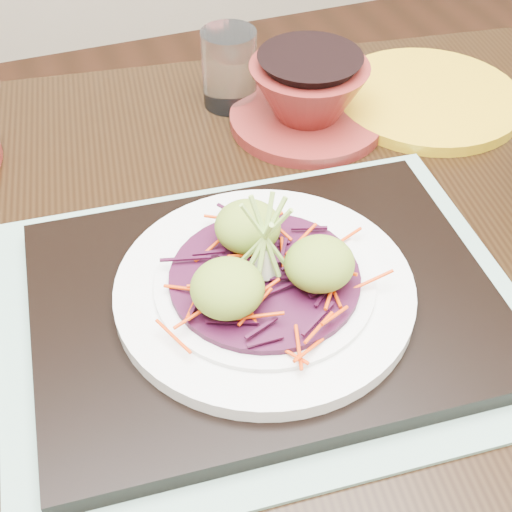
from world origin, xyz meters
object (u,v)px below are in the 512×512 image
object	(u,v)px
serving_tray	(264,302)
white_plate	(264,288)
water_glass	(229,69)
terracotta_bowl_set	(308,98)
dining_table	(286,361)
yellow_plate	(427,98)

from	to	relation	value
serving_tray	white_plate	bearing A→B (deg)	152.75
water_glass	terracotta_bowl_set	distance (m)	0.10
serving_tray	dining_table	bearing A→B (deg)	33.98
serving_tray	water_glass	world-z (taller)	water_glass
white_plate	water_glass	distance (m)	0.33
water_glass	yellow_plate	world-z (taller)	water_glass
water_glass	white_plate	bearing A→B (deg)	-103.66
water_glass	terracotta_bowl_set	world-z (taller)	water_glass
dining_table	terracotta_bowl_set	distance (m)	0.29
white_plate	water_glass	size ratio (longest dim) A/B	2.75
dining_table	water_glass	xyz separation A→B (m)	(0.05, 0.30, 0.15)
serving_tray	yellow_plate	world-z (taller)	serving_tray
water_glass	terracotta_bowl_set	size ratio (longest dim) A/B	0.46
white_plate	terracotta_bowl_set	bearing A→B (deg)	59.83
water_glass	dining_table	bearing A→B (deg)	-98.89
serving_tray	yellow_plate	distance (m)	0.38
dining_table	white_plate	bearing A→B (deg)	-142.88
dining_table	white_plate	size ratio (longest dim) A/B	5.49
serving_tray	white_plate	xyz separation A→B (m)	(-0.00, 0.00, 0.02)
dining_table	serving_tray	distance (m)	0.12
white_plate	yellow_plate	size ratio (longest dim) A/B	1.12
water_glass	yellow_plate	xyz separation A→B (m)	(0.21, -0.08, -0.04)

